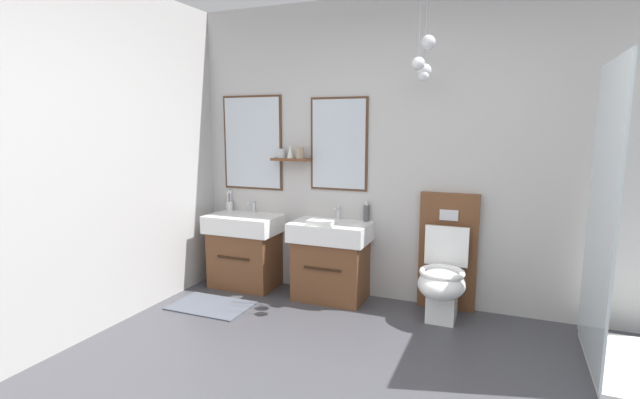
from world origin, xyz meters
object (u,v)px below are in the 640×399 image
vanity_sink_left (245,249)px  toothbrush_cup (229,205)px  soap_dispenser (366,213)px  toilet (445,271)px  folded_hand_towel (321,222)px  vanity_sink_right (331,259)px

vanity_sink_left → toothbrush_cup: (-0.27, 0.15, 0.39)m
vanity_sink_left → soap_dispenser: size_ratio=3.88×
toilet → folded_hand_towel: bearing=-173.2°
soap_dispenser → folded_hand_towel: 0.44m
toilet → soap_dispenser: bearing=166.7°
toothbrush_cup → soap_dispenser: 1.44m
toilet → folded_hand_towel: 1.10m
soap_dispenser → toothbrush_cup: bearing=-179.6°
toothbrush_cup → soap_dispenser: toothbrush_cup is taller
vanity_sink_right → folded_hand_towel: size_ratio=3.21×
vanity_sink_left → soap_dispenser: 1.25m
toilet → soap_dispenser: 0.84m
toilet → toothbrush_cup: 2.20m
folded_hand_towel → toilet: bearing=6.8°
vanity_sink_left → folded_hand_towel: folded_hand_towel is taller
soap_dispenser → vanity_sink_left: bearing=-172.1°
vanity_sink_right → soap_dispenser: 0.52m
toothbrush_cup → folded_hand_towel: bearing=-14.2°
folded_hand_towel → vanity_sink_right: bearing=73.1°
soap_dispenser → folded_hand_towel: size_ratio=0.83×
soap_dispenser → vanity_sink_right: bearing=-149.5°
vanity_sink_left → vanity_sink_right: same height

